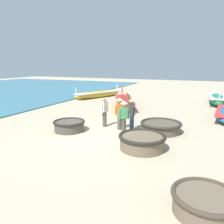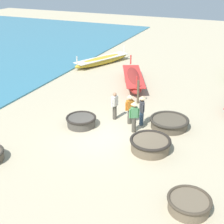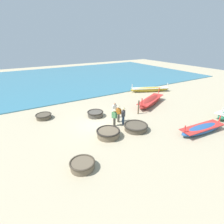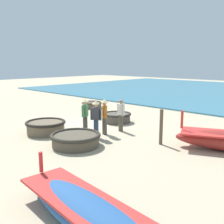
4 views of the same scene
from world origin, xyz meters
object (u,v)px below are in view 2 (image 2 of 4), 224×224
Objects in this scene: coracle_nearest at (81,121)px; mooring_post_inland at (138,92)px; coracle_far_right at (189,203)px; fisherman_hauling at (134,115)px; long_boat_blue_hull at (102,60)px; coracle_beside_post at (150,144)px; coracle_front_left at (169,122)px; fisherman_standing_right at (115,105)px; fisherman_by_coracle at (130,107)px; fisherman_with_hat at (142,109)px; long_boat_red_hull at (133,79)px.

mooring_post_inland is at bearing 66.80° from coracle_nearest.
fisherman_hauling is at bearing 129.02° from coracle_far_right.
long_boat_blue_hull is 8.81m from mooring_post_inland.
coracle_front_left is at bearing 84.77° from coracle_beside_post.
coracle_nearest reaches higher than coracle_front_left.
coracle_nearest is 2.02m from fisherman_standing_right.
coracle_front_left is 2.21m from fisherman_by_coracle.
coracle_front_left is at bearing -42.70° from mooring_post_inland.
coracle_nearest is 1.02× the size of fisherman_standing_right.
long_boat_blue_hull is 11.64m from fisherman_with_hat.
coracle_far_right is at bearing -56.61° from fisherman_with_hat.
long_boat_blue_hull is 10.73m from fisherman_standing_right.
long_boat_red_hull reaches higher than coracle_front_left.
fisherman_with_hat is (0.64, 0.10, 0.00)m from fisherman_by_coracle.
fisherman_standing_right is at bearing -175.46° from coracle_front_left.
coracle_far_right is 12.73m from long_boat_red_hull.
coracle_front_left is 1.22× the size of fisherman_hauling.
mooring_post_inland reaches higher than long_boat_red_hull.
fisherman_hauling is 1.14× the size of mooring_post_inland.
mooring_post_inland is at bearing 106.16° from fisherman_hauling.
coracle_beside_post is 5.47m from mooring_post_inland.
coracle_nearest is at bearing -70.18° from long_boat_blue_hull.
coracle_front_left is 0.37× the size of long_boat_red_hull.
fisherman_hauling is (6.67, -10.32, 0.61)m from long_boat_blue_hull.
fisherman_by_coracle is 1.00× the size of fisherman_with_hat.
long_boat_red_hull is at bearing 126.44° from coracle_front_left.
fisherman_hauling is at bearing -32.99° from fisherman_standing_right.
fisherman_by_coracle reaches higher than fisherman_standing_right.
coracle_front_left is 2.06m from fisherman_hauling.
coracle_far_right is 0.96× the size of coracle_nearest.
fisherman_with_hat reaches higher than long_boat_red_hull.
mooring_post_inland is (-1.03, 3.56, -0.22)m from fisherman_hauling.
coracle_far_right is 6.53m from fisherman_with_hat.
fisherman_by_coracle reaches higher than long_boat_red_hull.
fisherman_with_hat is (0.11, 0.88, 0.00)m from fisherman_hauling.
coracle_nearest is (-4.30, -1.69, 0.00)m from coracle_front_left.
coracle_far_right is 7.56m from fisherman_standing_right.
coracle_front_left is 1.39× the size of mooring_post_inland.
fisherman_by_coracle is at bearing -71.65° from long_boat_red_hull.
fisherman_with_hat reaches higher than coracle_far_right.
fisherman_by_coracle is at bearing -57.24° from long_boat_blue_hull.
coracle_far_right is 3.97m from coracle_beside_post.
fisherman_with_hat reaches higher than coracle_nearest.
long_boat_red_hull is (-6.14, 11.15, 0.14)m from coracle_far_right.
coracle_front_left is 2.58m from coracle_beside_post.
long_boat_red_hull is (0.31, 7.09, 0.13)m from coracle_nearest.
long_boat_red_hull is 3.31× the size of fisherman_with_hat.
fisherman_by_coracle is 2.84m from mooring_post_inland.
coracle_nearest is at bearing -92.53° from long_boat_red_hull.
fisherman_with_hat is (6.78, -9.45, 0.61)m from long_boat_blue_hull.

